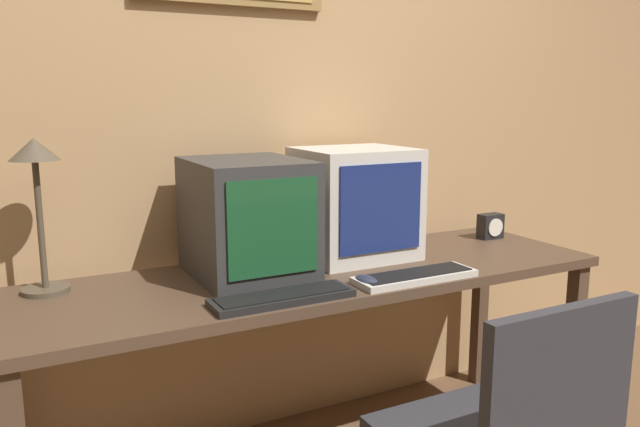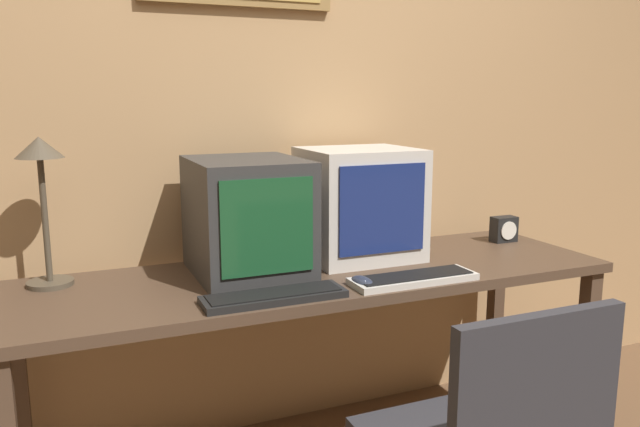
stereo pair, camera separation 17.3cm
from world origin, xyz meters
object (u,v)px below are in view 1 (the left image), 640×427
object	(u,v)px
keyboard_main	(283,297)
mouse_near_keyboard	(367,281)
monitor_left	(247,218)
desk_clock	(491,226)
monitor_right	(355,203)
desk_lamp	(37,181)
keyboard_side	(415,276)

from	to	relation	value
keyboard_main	mouse_near_keyboard	size ratio (longest dim) A/B	3.83
monitor_left	mouse_near_keyboard	world-z (taller)	monitor_left
desk_clock	monitor_left	bearing A→B (deg)	-177.92
keyboard_main	monitor_left	bearing A→B (deg)	87.63
monitor_right	keyboard_main	distance (m)	0.63
monitor_right	mouse_near_keyboard	world-z (taller)	monitor_right
mouse_near_keyboard	desk_clock	world-z (taller)	desk_clock
monitor_right	monitor_left	bearing A→B (deg)	-173.51
monitor_right	mouse_near_keyboard	distance (m)	0.44
mouse_near_keyboard	desk_lamp	distance (m)	1.07
keyboard_main	keyboard_side	distance (m)	0.49
keyboard_side	desk_clock	world-z (taller)	desk_clock
keyboard_side	desk_clock	distance (m)	0.75
desk_lamp	keyboard_side	bearing A→B (deg)	-21.30
monitor_right	keyboard_side	world-z (taller)	monitor_right
keyboard_side	desk_lamp	world-z (taller)	desk_lamp
monitor_left	keyboard_main	bearing A→B (deg)	-92.37
keyboard_main	desk_clock	distance (m)	1.20
monitor_right	desk_lamp	world-z (taller)	desk_lamp
keyboard_side	desk_lamp	bearing A→B (deg)	158.70
monitor_right	desk_lamp	distance (m)	1.10
monitor_left	keyboard_side	xyz separation A→B (m)	(0.47, -0.32, -0.19)
monitor_left	keyboard_main	size ratio (longest dim) A/B	1.02
monitor_right	mouse_near_keyboard	xyz separation A→B (m)	(-0.16, -0.36, -0.19)
mouse_near_keyboard	desk_clock	distance (m)	0.91
keyboard_side	desk_lamp	xyz separation A→B (m)	(-1.11, 0.43, 0.34)
mouse_near_keyboard	keyboard_side	bearing A→B (deg)	-3.93
monitor_right	keyboard_side	distance (m)	0.42
monitor_left	desk_lamp	size ratio (longest dim) A/B	0.93
monitor_left	mouse_near_keyboard	xyz separation A→B (m)	(0.29, -0.30, -0.18)
desk_clock	keyboard_side	bearing A→B (deg)	-151.65
mouse_near_keyboard	desk_lamp	world-z (taller)	desk_lamp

